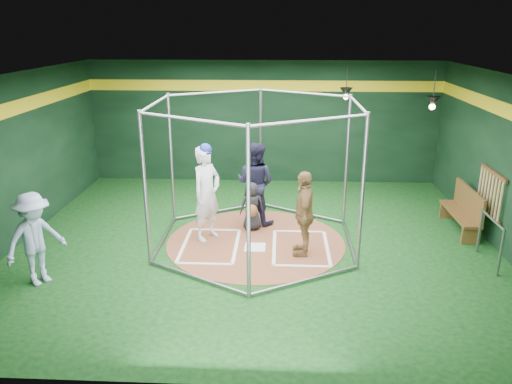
{
  "coord_description": "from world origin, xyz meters",
  "views": [
    {
      "loc": [
        0.5,
        -9.78,
        4.41
      ],
      "look_at": [
        0.0,
        0.1,
        1.1
      ],
      "focal_mm": 35.0,
      "sensor_mm": 36.0,
      "label": 1
    }
  ],
  "objects_px": {
    "batter_figure": "(207,193)",
    "visitor_leopard": "(304,213)",
    "dugout_bench": "(464,209)",
    "umpire": "(255,183)"
  },
  "relations": [
    {
      "from": "dugout_bench",
      "to": "visitor_leopard",
      "type": "bearing_deg",
      "value": -158.64
    },
    {
      "from": "batter_figure",
      "to": "umpire",
      "type": "xyz_separation_m",
      "value": [
        0.98,
        0.99,
        -0.08
      ]
    },
    {
      "from": "visitor_leopard",
      "to": "umpire",
      "type": "height_order",
      "value": "umpire"
    },
    {
      "from": "batter_figure",
      "to": "visitor_leopard",
      "type": "xyz_separation_m",
      "value": [
        2.03,
        -0.67,
        -0.17
      ]
    },
    {
      "from": "visitor_leopard",
      "to": "dugout_bench",
      "type": "relative_size",
      "value": 1.01
    },
    {
      "from": "batter_figure",
      "to": "dugout_bench",
      "type": "xyz_separation_m",
      "value": [
        5.67,
        0.76,
        -0.54
      ]
    },
    {
      "from": "batter_figure",
      "to": "visitor_leopard",
      "type": "relative_size",
      "value": 1.21
    },
    {
      "from": "visitor_leopard",
      "to": "umpire",
      "type": "bearing_deg",
      "value": -144.36
    },
    {
      "from": "batter_figure",
      "to": "dugout_bench",
      "type": "relative_size",
      "value": 1.23
    },
    {
      "from": "batter_figure",
      "to": "visitor_leopard",
      "type": "height_order",
      "value": "batter_figure"
    }
  ]
}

